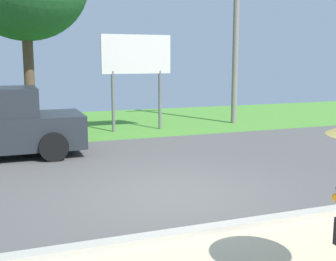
% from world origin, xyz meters
% --- Properties ---
extents(ground_plane, '(40.00, 22.00, 0.20)m').
position_xyz_m(ground_plane, '(0.00, 2.95, -0.05)').
color(ground_plane, '#565451').
extents(utility_pole, '(1.80, 0.24, 7.23)m').
position_xyz_m(utility_pole, '(5.79, 8.04, 3.79)').
color(utility_pole, gray).
rests_on(utility_pole, ground_plane).
extents(roadside_billboard, '(2.60, 0.12, 3.50)m').
position_xyz_m(roadside_billboard, '(1.50, 7.65, 2.55)').
color(roadside_billboard, slate).
rests_on(roadside_billboard, ground_plane).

